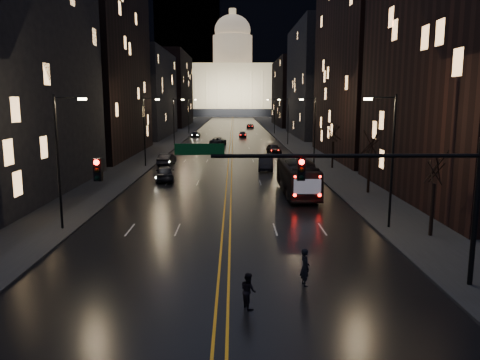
{
  "coord_description": "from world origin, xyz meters",
  "views": [
    {
      "loc": [
        0.51,
        -20.51,
        8.64
      ],
      "look_at": [
        0.94,
        11.25,
        3.19
      ],
      "focal_mm": 35.0,
      "sensor_mm": 36.0,
      "label": 1
    }
  ],
  "objects_px": {
    "traffic_signal": "(354,180)",
    "bus": "(297,177)",
    "pedestrian_a": "(305,267)",
    "oncoming_car_b": "(167,159)",
    "oncoming_car_a": "(165,173)",
    "receding_car_a": "(266,164)",
    "pedestrian_b": "(248,290)"
  },
  "relations": [
    {
      "from": "pedestrian_b",
      "to": "receding_car_a",
      "type": "bearing_deg",
      "value": -28.82
    },
    {
      "from": "oncoming_car_b",
      "to": "pedestrian_a",
      "type": "relative_size",
      "value": 2.61
    },
    {
      "from": "oncoming_car_b",
      "to": "pedestrian_a",
      "type": "height_order",
      "value": "pedestrian_a"
    },
    {
      "from": "bus",
      "to": "oncoming_car_a",
      "type": "bearing_deg",
      "value": 150.91
    },
    {
      "from": "bus",
      "to": "pedestrian_a",
      "type": "relative_size",
      "value": 6.31
    },
    {
      "from": "traffic_signal",
      "to": "oncoming_car_a",
      "type": "bearing_deg",
      "value": 113.55
    },
    {
      "from": "oncoming_car_a",
      "to": "pedestrian_a",
      "type": "relative_size",
      "value": 2.73
    },
    {
      "from": "oncoming_car_b",
      "to": "pedestrian_a",
      "type": "xyz_separation_m",
      "value": [
        12.34,
        -41.53,
        0.13
      ]
    },
    {
      "from": "traffic_signal",
      "to": "oncoming_car_a",
      "type": "xyz_separation_m",
      "value": [
        -12.83,
        29.44,
        -4.26
      ]
    },
    {
      "from": "bus",
      "to": "oncoming_car_a",
      "type": "relative_size",
      "value": 2.31
    },
    {
      "from": "traffic_signal",
      "to": "receding_car_a",
      "type": "relative_size",
      "value": 3.43
    },
    {
      "from": "oncoming_car_a",
      "to": "bus",
      "type": "bearing_deg",
      "value": 143.87
    },
    {
      "from": "receding_car_a",
      "to": "pedestrian_b",
      "type": "distance_m",
      "value": 39.19
    },
    {
      "from": "oncoming_car_a",
      "to": "pedestrian_a",
      "type": "height_order",
      "value": "pedestrian_a"
    },
    {
      "from": "traffic_signal",
      "to": "bus",
      "type": "xyz_separation_m",
      "value": [
        0.5,
        22.2,
        -3.51
      ]
    },
    {
      "from": "bus",
      "to": "oncoming_car_b",
      "type": "distance_m",
      "value": 24.69
    },
    {
      "from": "bus",
      "to": "receding_car_a",
      "type": "bearing_deg",
      "value": 96.83
    },
    {
      "from": "traffic_signal",
      "to": "receding_car_a",
      "type": "bearing_deg",
      "value": 92.22
    },
    {
      "from": "bus",
      "to": "oncoming_car_b",
      "type": "height_order",
      "value": "bus"
    },
    {
      "from": "traffic_signal",
      "to": "pedestrian_b",
      "type": "bearing_deg",
      "value": -157.42
    },
    {
      "from": "oncoming_car_a",
      "to": "receding_car_a",
      "type": "xyz_separation_m",
      "value": [
        11.4,
        7.61,
        -0.01
      ]
    },
    {
      "from": "traffic_signal",
      "to": "pedestrian_a",
      "type": "xyz_separation_m",
      "value": [
        -2.07,
        0.34,
        -4.2
      ]
    },
    {
      "from": "oncoming_car_a",
      "to": "pedestrian_b",
      "type": "bearing_deg",
      "value": 96.7
    },
    {
      "from": "traffic_signal",
      "to": "bus",
      "type": "height_order",
      "value": "traffic_signal"
    },
    {
      "from": "bus",
      "to": "receding_car_a",
      "type": "relative_size",
      "value": 2.27
    },
    {
      "from": "pedestrian_a",
      "to": "pedestrian_b",
      "type": "height_order",
      "value": "pedestrian_a"
    },
    {
      "from": "traffic_signal",
      "to": "oncoming_car_b",
      "type": "height_order",
      "value": "traffic_signal"
    },
    {
      "from": "pedestrian_a",
      "to": "traffic_signal",
      "type": "bearing_deg",
      "value": -111.31
    },
    {
      "from": "receding_car_a",
      "to": "pedestrian_a",
      "type": "xyz_separation_m",
      "value": [
        -0.64,
        -36.71,
        0.08
      ]
    },
    {
      "from": "traffic_signal",
      "to": "pedestrian_a",
      "type": "bearing_deg",
      "value": 170.78
    },
    {
      "from": "traffic_signal",
      "to": "pedestrian_a",
      "type": "height_order",
      "value": "traffic_signal"
    },
    {
      "from": "receding_car_a",
      "to": "pedestrian_b",
      "type": "height_order",
      "value": "receding_car_a"
    }
  ]
}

